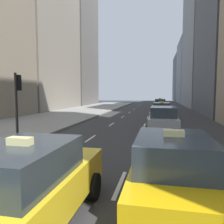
{
  "coord_description": "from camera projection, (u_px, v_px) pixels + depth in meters",
  "views": [
    {
      "loc": [
        3.65,
        1.89,
        2.67
      ],
      "look_at": [
        0.89,
        14.99,
        1.51
      ],
      "focal_mm": 35.0,
      "sensor_mm": 36.0,
      "label": 1
    }
  ],
  "objects": [
    {
      "name": "sidewalk_left",
      "position": [
        69.0,
        114.0,
        26.89
      ],
      "size": [
        8.0,
        66.0,
        0.15
      ],
      "primitive_type": "cube",
      "color": "gray",
      "rests_on": "ground"
    },
    {
      "name": "lane_markings",
      "position": [
        146.0,
        121.0,
        21.03
      ],
      "size": [
        5.72,
        56.0,
        0.01
      ],
      "color": "white",
      "rests_on": "ground"
    },
    {
      "name": "building_row_right",
      "position": [
        214.0,
        29.0,
        33.9
      ],
      "size": [
        6.0,
        86.91,
        36.35
      ],
      "color": "gray",
      "rests_on": "ground"
    },
    {
      "name": "taxi_lead",
      "position": [
        160.0,
        104.0,
        35.21
      ],
      "size": [
        2.02,
        4.4,
        1.87
      ],
      "color": "yellow",
      "rests_on": "ground"
    },
    {
      "name": "taxi_second",
      "position": [
        172.0,
        171.0,
        5.03
      ],
      "size": [
        2.02,
        4.4,
        1.87
      ],
      "color": "yellow",
      "rests_on": "ground"
    },
    {
      "name": "taxi_third",
      "position": [
        161.0,
        111.0,
        21.83
      ],
      "size": [
        2.02,
        4.4,
        1.87
      ],
      "color": "yellow",
      "rests_on": "ground"
    },
    {
      "name": "taxi_fourth",
      "position": [
        28.0,
        185.0,
        4.24
      ],
      "size": [
        2.02,
        4.4,
        1.87
      ],
      "color": "yellow",
      "rests_on": "ground"
    },
    {
      "name": "sedan_black_near",
      "position": [
        163.0,
        120.0,
        14.4
      ],
      "size": [
        2.02,
        4.71,
        1.79
      ],
      "color": "#9EA0A5",
      "rests_on": "ground"
    },
    {
      "name": "traffic_light_pole",
      "position": [
        17.0,
        99.0,
        10.13
      ],
      "size": [
        0.24,
        0.42,
        3.6
      ],
      "color": "black",
      "rests_on": "ground"
    }
  ]
}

